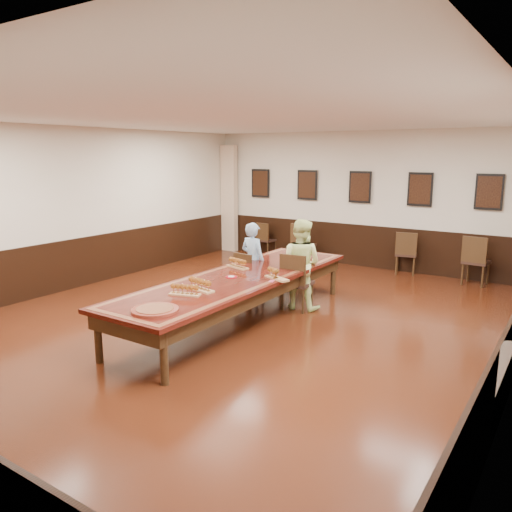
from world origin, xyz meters
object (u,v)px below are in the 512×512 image
Objects in this scene: chair_man at (250,276)px; person_man at (253,261)px; spare_chair_c at (406,253)px; carved_platter at (155,310)px; spare_chair_b at (304,243)px; person_woman at (300,264)px; spare_chair_a at (267,239)px; spare_chair_d at (476,260)px; conference_table at (239,285)px; chair_woman at (297,281)px.

person_man is at bearing -90.00° from chair_man.
carved_platter is at bearing 67.96° from spare_chair_c.
spare_chair_b reaches higher than chair_man.
person_woman reaches higher than carved_platter.
person_woman is (1.02, 0.07, 0.34)m from chair_man.
spare_chair_a is 0.86× the size of spare_chair_d.
carved_platter reaches higher than conference_table.
carved_platter is at bearing 118.59° from spare_chair_a.
chair_man is 4.06m from spare_chair_c.
chair_man reaches higher than spare_chair_a.
person_man is 0.29× the size of conference_table.
conference_table is at bearing 121.11° from person_man.
spare_chair_a is at bearing -55.19° from chair_man.
spare_chair_b reaches higher than spare_chair_c.
person_woman is at bearing 61.40° from spare_chair_d.
spare_chair_a is at bearing 117.53° from conference_table.
spare_chair_c is at bearing -165.15° from spare_chair_b.
carved_platter is at bearing 109.88° from spare_chair_b.
person_man is (-3.28, -3.39, 0.20)m from spare_chair_d.
spare_chair_a is 0.61× the size of person_man.
chair_woman is 4.18m from spare_chair_d.
spare_chair_d reaches higher than carved_platter.
spare_chair_d reaches higher than spare_chair_c.
spare_chair_d is at bearing -170.16° from spare_chair_b.
spare_chair_c is 3.98m from person_man.
spare_chair_a is 5.44m from conference_table.
person_woman reaches higher than person_man.
person_woman is at bearing -90.00° from chair_woman.
chair_man is at bearing 103.18° from carved_platter.
chair_woman is 4.77m from spare_chair_a.
chair_man is 0.93× the size of spare_chair_c.
chair_man is at bearing 116.41° from conference_table.
spare_chair_c reaches higher than carved_platter.
chair_man is 1.28m from conference_table.
conference_table is 7.84× the size of carved_platter.
spare_chair_d is 0.72× the size of person_man.
conference_table is at bearing 64.48° from spare_chair_d.
spare_chair_a is 1.34m from spare_chair_b.
chair_woman reaches higher than spare_chair_b.
conference_table is at bearing 124.69° from spare_chair_a.
spare_chair_d is (1.50, -0.16, 0.03)m from spare_chair_c.
chair_woman is 1.05m from person_man.
spare_chair_b is 3.68m from person_woman.
spare_chair_b is 4.63m from conference_table.
chair_woman is at bearing 179.54° from person_man.
chair_woman is 1.04× the size of spare_chair_c.
spare_chair_a reaches higher than carved_platter.
person_man reaches higher than spare_chair_c.
spare_chair_d is at bearing -127.82° from chair_woman.
chair_woman reaches higher than conference_table.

